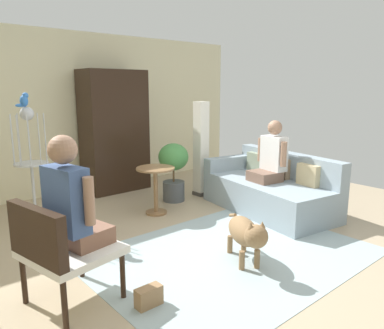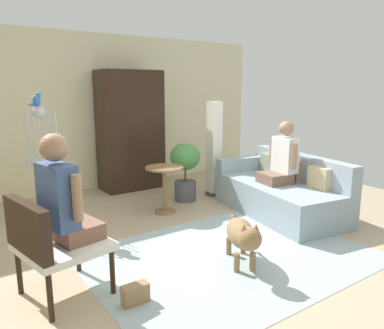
{
  "view_description": "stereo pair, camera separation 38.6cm",
  "coord_description": "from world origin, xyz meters",
  "px_view_note": "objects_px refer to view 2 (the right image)",
  "views": [
    {
      "loc": [
        -2.65,
        -2.66,
        1.7
      ],
      "look_at": [
        -0.18,
        0.22,
        0.92
      ],
      "focal_mm": 34.99,
      "sensor_mm": 36.0,
      "label": 1
    },
    {
      "loc": [
        -2.35,
        -2.9,
        1.7
      ],
      "look_at": [
        -0.18,
        0.22,
        0.92
      ],
      "focal_mm": 34.99,
      "sensor_mm": 36.0,
      "label": 2
    }
  ],
  "objects_px": {
    "potted_plant": "(185,166)",
    "armoire_cabinet": "(130,131)",
    "parrot": "(37,100)",
    "dog": "(242,235)",
    "handbag": "(135,294)",
    "bird_cage_stand": "(44,166)",
    "column_lamp": "(214,150)",
    "armchair": "(49,240)",
    "round_end_table": "(164,182)",
    "person_on_armchair": "(63,198)",
    "person_on_couch": "(282,159)",
    "couch": "(281,192)"
  },
  "relations": [
    {
      "from": "dog",
      "to": "parrot",
      "type": "bearing_deg",
      "value": 118.61
    },
    {
      "from": "person_on_armchair",
      "to": "armoire_cabinet",
      "type": "distance_m",
      "value": 3.4
    },
    {
      "from": "bird_cage_stand",
      "to": "armoire_cabinet",
      "type": "bearing_deg",
      "value": 30.19
    },
    {
      "from": "armchair",
      "to": "parrot",
      "type": "distance_m",
      "value": 2.17
    },
    {
      "from": "potted_plant",
      "to": "armoire_cabinet",
      "type": "xyz_separation_m",
      "value": [
        -0.34,
        1.15,
        0.46
      ]
    },
    {
      "from": "bird_cage_stand",
      "to": "armoire_cabinet",
      "type": "relative_size",
      "value": 0.75
    },
    {
      "from": "couch",
      "to": "round_end_table",
      "type": "relative_size",
      "value": 3.1
    },
    {
      "from": "armchair",
      "to": "round_end_table",
      "type": "bearing_deg",
      "value": 35.95
    },
    {
      "from": "round_end_table",
      "to": "armoire_cabinet",
      "type": "height_order",
      "value": "armoire_cabinet"
    },
    {
      "from": "person_on_armchair",
      "to": "bird_cage_stand",
      "type": "bearing_deg",
      "value": 81.12
    },
    {
      "from": "person_on_armchair",
      "to": "armoire_cabinet",
      "type": "bearing_deg",
      "value": 55.18
    },
    {
      "from": "armchair",
      "to": "bird_cage_stand",
      "type": "relative_size",
      "value": 0.58
    },
    {
      "from": "parrot",
      "to": "column_lamp",
      "type": "distance_m",
      "value": 2.67
    },
    {
      "from": "dog",
      "to": "handbag",
      "type": "relative_size",
      "value": 3.7
    },
    {
      "from": "dog",
      "to": "handbag",
      "type": "distance_m",
      "value": 1.16
    },
    {
      "from": "round_end_table",
      "to": "armoire_cabinet",
      "type": "relative_size",
      "value": 0.33
    },
    {
      "from": "bird_cage_stand",
      "to": "column_lamp",
      "type": "relative_size",
      "value": 1.0
    },
    {
      "from": "armoire_cabinet",
      "to": "person_on_armchair",
      "type": "bearing_deg",
      "value": -124.82
    },
    {
      "from": "armchair",
      "to": "armoire_cabinet",
      "type": "xyz_separation_m",
      "value": [
        2.08,
        2.81,
        0.48
      ]
    },
    {
      "from": "bird_cage_stand",
      "to": "column_lamp",
      "type": "bearing_deg",
      "value": -5.08
    },
    {
      "from": "person_on_couch",
      "to": "dog",
      "type": "distance_m",
      "value": 1.77
    },
    {
      "from": "couch",
      "to": "person_on_armchair",
      "type": "distance_m",
      "value": 3.12
    },
    {
      "from": "handbag",
      "to": "bird_cage_stand",
      "type": "bearing_deg",
      "value": 92.53
    },
    {
      "from": "column_lamp",
      "to": "armoire_cabinet",
      "type": "height_order",
      "value": "armoire_cabinet"
    },
    {
      "from": "potted_plant",
      "to": "handbag",
      "type": "distance_m",
      "value": 2.87
    },
    {
      "from": "round_end_table",
      "to": "parrot",
      "type": "xyz_separation_m",
      "value": [
        -1.46,
        0.5,
        1.12
      ]
    },
    {
      "from": "person_on_couch",
      "to": "bird_cage_stand",
      "type": "height_order",
      "value": "bird_cage_stand"
    },
    {
      "from": "parrot",
      "to": "handbag",
      "type": "height_order",
      "value": "parrot"
    },
    {
      "from": "round_end_table",
      "to": "bird_cage_stand",
      "type": "bearing_deg",
      "value": 160.83
    },
    {
      "from": "person_on_couch",
      "to": "bird_cage_stand",
      "type": "distance_m",
      "value": 3.07
    },
    {
      "from": "column_lamp",
      "to": "person_on_couch",
      "type": "bearing_deg",
      "value": -80.51
    },
    {
      "from": "person_on_couch",
      "to": "column_lamp",
      "type": "height_order",
      "value": "column_lamp"
    },
    {
      "from": "couch",
      "to": "bird_cage_stand",
      "type": "height_order",
      "value": "bird_cage_stand"
    },
    {
      "from": "couch",
      "to": "dog",
      "type": "xyz_separation_m",
      "value": [
        -1.52,
        -0.89,
        0.03
      ]
    },
    {
      "from": "parrot",
      "to": "handbag",
      "type": "bearing_deg",
      "value": -87.04
    },
    {
      "from": "potted_plant",
      "to": "bird_cage_stand",
      "type": "bearing_deg",
      "value": 174.65
    },
    {
      "from": "column_lamp",
      "to": "couch",
      "type": "bearing_deg",
      "value": -78.52
    },
    {
      "from": "parrot",
      "to": "potted_plant",
      "type": "relative_size",
      "value": 0.19
    },
    {
      "from": "armoire_cabinet",
      "to": "potted_plant",
      "type": "bearing_deg",
      "value": -73.51
    },
    {
      "from": "round_end_table",
      "to": "person_on_armchair",
      "type": "bearing_deg",
      "value": -142.5
    },
    {
      "from": "handbag",
      "to": "person_on_armchair",
      "type": "bearing_deg",
      "value": 129.49
    },
    {
      "from": "parrot",
      "to": "column_lamp",
      "type": "height_order",
      "value": "parrot"
    },
    {
      "from": "person_on_couch",
      "to": "couch",
      "type": "bearing_deg",
      "value": 34.11
    },
    {
      "from": "person_on_armchair",
      "to": "handbag",
      "type": "xyz_separation_m",
      "value": [
        0.39,
        -0.47,
        -0.75
      ]
    },
    {
      "from": "potted_plant",
      "to": "handbag",
      "type": "xyz_separation_m",
      "value": [
        -1.89,
        -2.11,
        -0.45
      ]
    },
    {
      "from": "parrot",
      "to": "column_lamp",
      "type": "bearing_deg",
      "value": -5.04
    },
    {
      "from": "armchair",
      "to": "handbag",
      "type": "xyz_separation_m",
      "value": [
        0.52,
        -0.44,
        -0.43
      ]
    },
    {
      "from": "parrot",
      "to": "potted_plant",
      "type": "xyz_separation_m",
      "value": [
        2.01,
        -0.19,
        -1.03
      ]
    },
    {
      "from": "armchair",
      "to": "parrot",
      "type": "bearing_deg",
      "value": 77.65
    },
    {
      "from": "dog",
      "to": "person_on_armchair",
      "type": "bearing_deg",
      "value": 162.7
    }
  ]
}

